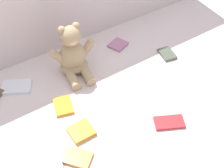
# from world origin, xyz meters

# --- Properties ---
(ground_plane) EXTENTS (3.20, 3.20, 0.00)m
(ground_plane) POSITION_xyz_m (0.00, 0.00, 0.00)
(ground_plane) COLOR silver
(teddy_bear) EXTENTS (0.23, 0.21, 0.27)m
(teddy_bear) POSITION_xyz_m (-0.08, 0.16, 0.10)
(teddy_bear) COLOR tan
(teddy_bear) RESTS_ON ground_plane
(book_case_1) EXTENTS (0.15, 0.12, 0.01)m
(book_case_1) POSITION_xyz_m (0.11, -0.35, 0.01)
(book_case_1) COLOR red
(book_case_1) RESTS_ON ground_plane
(book_case_2) EXTENTS (0.16, 0.15, 0.01)m
(book_case_2) POSITION_xyz_m (-0.36, 0.21, 0.01)
(book_case_2) COLOR white
(book_case_2) RESTS_ON ground_plane
(book_case_3) EXTENTS (0.11, 0.13, 0.01)m
(book_case_3) POSITION_xyz_m (-0.23, -0.02, 0.01)
(book_case_3) COLOR orange
(book_case_3) RESTS_ON ground_plane
(book_case_4) EXTENTS (0.10, 0.09, 0.02)m
(book_case_4) POSITION_xyz_m (-0.23, -0.19, 0.01)
(book_case_4) COLOR orange
(book_case_4) RESTS_ON ground_plane
(book_case_5) EXTENTS (0.09, 0.11, 0.01)m
(book_case_5) POSITION_xyz_m (0.39, -0.00, 0.01)
(book_case_5) COLOR #505749
(book_case_5) RESTS_ON ground_plane
(book_case_7) EXTENTS (0.13, 0.13, 0.01)m
(book_case_7) POSITION_xyz_m (-0.31, -0.29, 0.01)
(book_case_7) COLOR orange
(book_case_7) RESTS_ON ground_plane
(book_case_8) EXTENTS (0.11, 0.11, 0.01)m
(book_case_8) POSITION_xyz_m (0.22, 0.21, 0.01)
(book_case_8) COLOR #B37299
(book_case_8) RESTS_ON ground_plane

